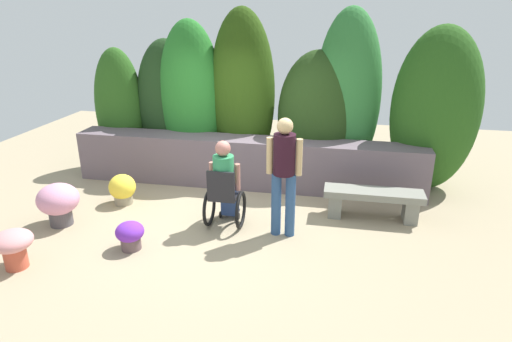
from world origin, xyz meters
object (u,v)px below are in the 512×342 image
(stone_bench, at_px, (373,200))
(flower_pot_purple_near, at_px, (13,245))
(flower_pot_red_accent, at_px, (130,234))
(person_in_wheelchair, at_px, (225,186))
(person_standing_companion, at_px, (284,170))
(flower_pot_small_foreground, at_px, (58,202))
(flower_pot_terracotta_by_wall, at_px, (123,189))

(stone_bench, height_order, flower_pot_purple_near, flower_pot_purple_near)
(stone_bench, relative_size, flower_pot_red_accent, 3.79)
(person_in_wheelchair, relative_size, person_standing_companion, 0.78)
(person_in_wheelchair, bearing_deg, flower_pot_purple_near, -136.76)
(person_in_wheelchair, relative_size, flower_pot_purple_near, 2.64)
(person_in_wheelchair, distance_m, flower_pot_small_foreground, 2.48)
(person_in_wheelchair, xyz_separation_m, flower_pot_purple_near, (-2.28, -1.62, -0.30))
(stone_bench, distance_m, flower_pot_red_accent, 3.60)
(person_standing_companion, bearing_deg, flower_pot_small_foreground, -169.68)
(person_in_wheelchair, distance_m, person_standing_companion, 0.96)
(stone_bench, height_order, flower_pot_red_accent, stone_bench)
(flower_pot_terracotta_by_wall, bearing_deg, flower_pot_red_accent, -59.48)
(person_standing_companion, distance_m, flower_pot_terracotta_by_wall, 2.89)
(flower_pot_purple_near, height_order, flower_pot_red_accent, flower_pot_purple_near)
(flower_pot_red_accent, bearing_deg, flower_pot_purple_near, -149.85)
(flower_pot_purple_near, xyz_separation_m, flower_pot_red_accent, (1.20, 0.70, -0.10))
(person_standing_companion, bearing_deg, flower_pot_red_accent, -153.37)
(person_standing_companion, bearing_deg, person_in_wheelchair, 176.38)
(flower_pot_purple_near, bearing_deg, flower_pot_red_accent, 30.15)
(person_in_wheelchair, relative_size, flower_pot_small_foreground, 2.06)
(flower_pot_red_accent, bearing_deg, flower_pot_small_foreground, 161.27)
(stone_bench, distance_m, flower_pot_purple_near, 4.99)
(flower_pot_purple_near, xyz_separation_m, flower_pot_small_foreground, (-0.15, 1.16, 0.05))
(person_standing_companion, height_order, flower_pot_red_accent, person_standing_companion)
(stone_bench, bearing_deg, flower_pot_terracotta_by_wall, -168.88)
(person_in_wheelchair, height_order, flower_pot_small_foreground, person_in_wheelchair)
(person_in_wheelchair, bearing_deg, stone_bench, 24.82)
(flower_pot_red_accent, bearing_deg, person_standing_companion, 22.18)
(flower_pot_terracotta_by_wall, bearing_deg, person_in_wheelchair, -12.50)
(stone_bench, relative_size, flower_pot_purple_near, 2.96)
(person_standing_companion, distance_m, flower_pot_red_accent, 2.25)
(stone_bench, distance_m, flower_pot_terracotta_by_wall, 4.03)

